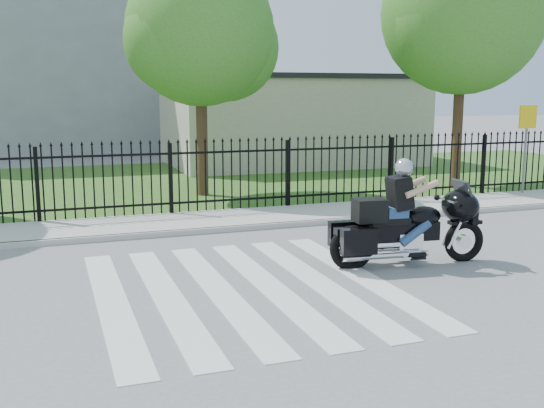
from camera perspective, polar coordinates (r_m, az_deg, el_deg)
name	(u,v)px	position (r m, az deg, el deg)	size (l,w,h in m)	color
ground	(245,289)	(9.89, -2.42, -7.60)	(120.00, 120.00, 0.00)	slate
crosswalk	(245,288)	(9.89, -2.42, -7.56)	(5.00, 5.50, 0.01)	silver
sidewalk	(180,223)	(14.58, -8.26, -1.70)	(40.00, 2.00, 0.12)	#ADAAA3
curb	(189,232)	(13.62, -7.42, -2.50)	(40.00, 0.12, 0.12)	#ADAAA3
grass_strip	(137,184)	(21.40, -11.98, 1.78)	(40.00, 12.00, 0.02)	#23501B
iron_fence	(171,181)	(15.41, -9.07, 2.09)	(26.00, 0.04, 1.80)	black
tree_mid	(200,32)	(18.59, -6.47, 15.11)	(4.20, 4.20, 6.78)	#382316
tree_right	(463,13)	(21.11, 16.76, 16.11)	(5.00, 5.00, 7.90)	#382316
building_low	(291,122)	(26.88, 1.74, 7.35)	(10.00, 6.00, 3.50)	beige
building_low_roof	(291,77)	(26.86, 1.76, 11.29)	(10.20, 6.20, 0.20)	black
building_tall	(34,31)	(35.14, -20.57, 14.29)	(15.00, 10.00, 12.00)	gray
motorcycle_rider	(405,221)	(11.27, 11.85, -1.49)	(2.90, 1.10, 1.92)	black
traffic_sign	(527,131)	(19.63, 21.88, 6.13)	(0.55, 0.10, 2.51)	slate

